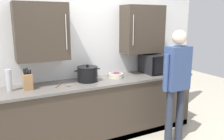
% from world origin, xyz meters
% --- Properties ---
extents(back_wall_tiled, '(3.92, 0.44, 2.66)m').
position_xyz_m(back_wall_tiled, '(-0.00, 1.23, 1.41)').
color(back_wall_tiled, white).
rests_on(back_wall_tiled, ground_plane).
extents(counter_unit, '(3.07, 0.62, 0.91)m').
position_xyz_m(counter_unit, '(0.00, 0.93, 0.46)').
color(counter_unit, '#3D3328').
rests_on(counter_unit, ground_plane).
extents(microwave_oven, '(0.56, 0.45, 0.32)m').
position_xyz_m(microwave_oven, '(1.06, 0.97, 1.07)').
color(microwave_oven, black).
rests_on(microwave_oven, counter_unit).
extents(thermos_flask, '(0.07, 0.07, 0.28)m').
position_xyz_m(thermos_flask, '(-1.26, 0.97, 1.06)').
color(thermos_flask, '#B7BABF').
rests_on(thermos_flask, counter_unit).
extents(stock_pot, '(0.39, 0.30, 0.25)m').
position_xyz_m(stock_pot, '(-0.21, 0.97, 1.02)').
color(stock_pot, black).
rests_on(stock_pot, counter_unit).
extents(fruit_bowl, '(0.22, 0.22, 0.10)m').
position_xyz_m(fruit_bowl, '(0.26, 0.96, 0.96)').
color(fruit_bowl, beige).
rests_on(fruit_bowl, counter_unit).
extents(wooden_spoon, '(0.23, 0.22, 0.02)m').
position_xyz_m(wooden_spoon, '(-0.59, 0.89, 0.92)').
color(wooden_spoon, brown).
rests_on(wooden_spoon, counter_unit).
extents(knife_block, '(0.11, 0.15, 0.29)m').
position_xyz_m(knife_block, '(-1.04, 0.95, 1.02)').
color(knife_block, '#A37547').
rests_on(knife_block, counter_unit).
extents(person_figure, '(0.48, 0.50, 1.66)m').
position_xyz_m(person_figure, '(0.87, 0.28, 0.99)').
color(person_figure, '#282D3D').
rests_on(person_figure, ground_plane).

